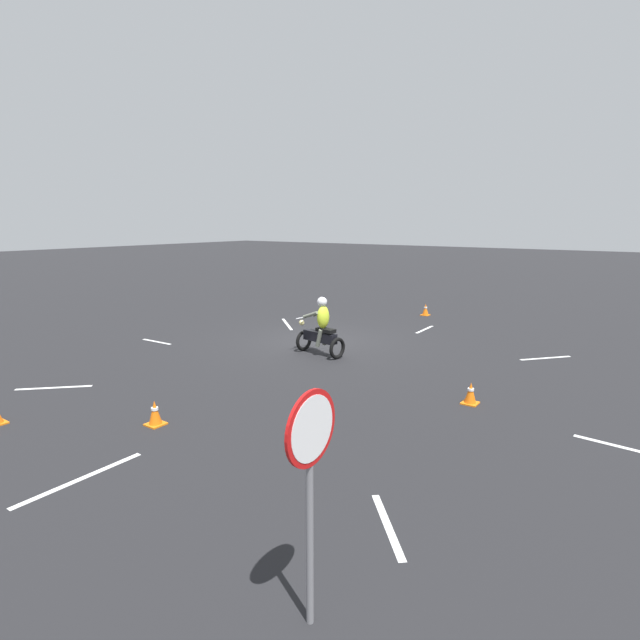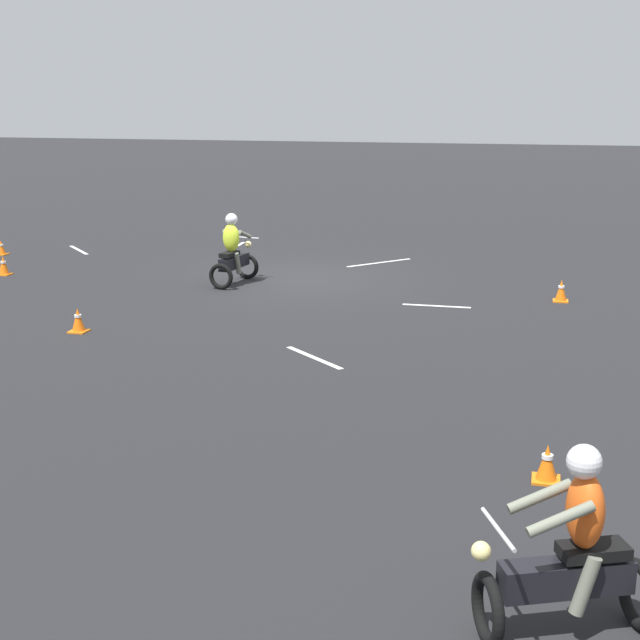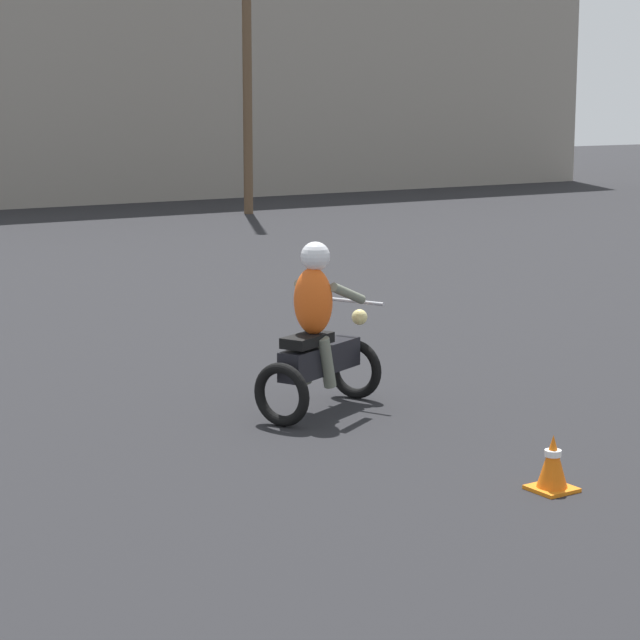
# 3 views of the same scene
# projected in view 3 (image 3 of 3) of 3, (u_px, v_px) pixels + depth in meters

# --- Properties ---
(motorcycle_rider_background) EXTENTS (1.54, 1.12, 1.66)m
(motorcycle_rider_background) POSITION_uv_depth(u_px,v_px,m) (318.00, 338.00, 11.88)
(motorcycle_rider_background) COLOR black
(motorcycle_rider_background) RESTS_ON ground
(traffic_cone_far_right) EXTENTS (0.32, 0.32, 0.44)m
(traffic_cone_far_right) POSITION_uv_depth(u_px,v_px,m) (553.00, 464.00, 9.59)
(traffic_cone_far_right) COLOR orange
(traffic_cone_far_right) RESTS_ON ground
(utility_pole_far) EXTENTS (0.24, 0.24, 10.32)m
(utility_pole_far) POSITION_uv_depth(u_px,v_px,m) (247.00, 11.00, 31.60)
(utility_pole_far) COLOR brown
(utility_pole_far) RESTS_ON ground
(building_backdrop) EXTENTS (24.88, 9.27, 9.31)m
(building_backdrop) POSITION_uv_depth(u_px,v_px,m) (208.00, 47.00, 41.45)
(building_backdrop) COLOR gray
(building_backdrop) RESTS_ON ground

